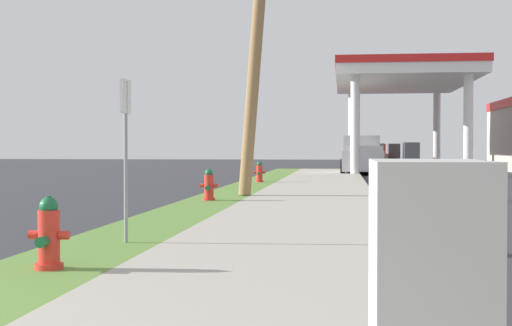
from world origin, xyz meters
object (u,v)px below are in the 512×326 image
fire_hydrant_third (259,173)px  utility_pole_midground (259,9)px  fire_hydrant_second (209,186)px  street_sign_post (126,126)px  fire_hydrant_nearest (49,237)px  truck_silver_at_forecourt (361,156)px  car_red_by_near_pump (370,158)px  car_tan_by_far_pump (367,159)px

fire_hydrant_third → utility_pole_midground: bearing=-83.8°
fire_hydrant_third → utility_pole_midground: 8.48m
fire_hydrant_second → street_sign_post: bearing=-87.8°
fire_hydrant_nearest → truck_silver_at_forecourt: size_ratio=0.14×
fire_hydrant_second → fire_hydrant_nearest: bearing=-89.3°
street_sign_post → car_red_by_near_pump: size_ratio=0.47×
fire_hydrant_third → truck_silver_at_forecourt: truck_silver_at_forecourt is taller
car_red_by_near_pump → fire_hydrant_nearest: bearing=-97.2°
car_red_by_near_pump → car_tan_by_far_pump: bearing=-95.2°
car_red_by_near_pump → truck_silver_at_forecourt: size_ratio=0.84×
fire_hydrant_nearest → car_red_by_near_pump: 37.25m
fire_hydrant_nearest → fire_hydrant_third: bearing=89.9°
fire_hydrant_second → street_sign_post: 7.73m
car_red_by_near_pump → truck_silver_at_forecourt: bearing=-96.4°
car_tan_by_far_pump → car_red_by_near_pump: bearing=84.8°
fire_hydrant_second → car_red_by_near_pump: bearing=80.0°
street_sign_post → fire_hydrant_nearest: bearing=-94.6°
fire_hydrant_nearest → utility_pole_midground: bearing=86.1°
truck_silver_at_forecourt → fire_hydrant_third: bearing=-108.8°
fire_hydrant_nearest → utility_pole_midground: 12.73m
utility_pole_midground → street_sign_post: (-0.64, -9.76, -3.32)m
fire_hydrant_third → utility_pole_midground: size_ratio=0.08×
truck_silver_at_forecourt → fire_hydrant_nearest: bearing=-97.4°
fire_hydrant_nearest → truck_silver_at_forecourt: (3.98, 30.60, 0.47)m
fire_hydrant_nearest → fire_hydrant_second: bearing=90.7°
street_sign_post → car_tan_by_far_pump: size_ratio=0.46×
car_red_by_near_pump → street_sign_post: bearing=-97.4°
utility_pole_midground → car_red_by_near_pump: bearing=81.2°
utility_pole_midground → fire_hydrant_second: bearing=-113.8°
fire_hydrant_third → street_sign_post: (0.14, -16.89, 1.19)m
utility_pole_midground → truck_silver_at_forecourt: utility_pole_midground is taller
fire_hydrant_second → car_tan_by_far_pump: 24.13m
utility_pole_midground → car_tan_by_far_pump: (3.56, 21.58, -4.23)m
street_sign_post → utility_pole_midground: bearing=86.3°
car_tan_by_far_pump → truck_silver_at_forecourt: 2.89m
fire_hydrant_nearest → car_red_by_near_pump: size_ratio=0.16×
utility_pole_midground → car_red_by_near_pump: utility_pole_midground is taller
car_red_by_near_pump → car_tan_by_far_pump: size_ratio=0.99×
fire_hydrant_second → fire_hydrant_third: same height
fire_hydrant_nearest → car_tan_by_far_pump: (4.37, 33.46, 0.28)m
fire_hydrant_second → car_tan_by_far_pump: (4.50, 23.70, 0.28)m
utility_pole_midground → fire_hydrant_nearest: bearing=-93.9°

